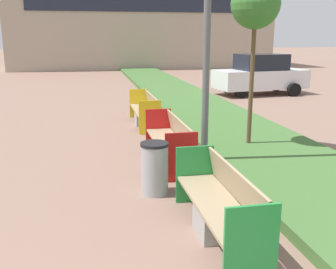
# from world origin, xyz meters

# --- Properties ---
(planter_grass_strip) EXTENTS (2.80, 120.00, 0.18)m
(planter_grass_strip) POSITION_xyz_m (3.20, 12.00, 0.09)
(planter_grass_strip) COLOR #426B33
(planter_grass_strip) RESTS_ON ground
(building_backdrop) EXTENTS (21.58, 7.13, 9.24)m
(building_backdrop) POSITION_xyz_m (4.00, 34.69, 4.62)
(building_backdrop) COLOR tan
(building_backdrop) RESTS_ON ground
(bench_green_frame) EXTENTS (0.65, 2.33, 0.94)m
(bench_green_frame) POSITION_xyz_m (0.94, 4.25, 0.37)
(bench_green_frame) COLOR #9E9B96
(bench_green_frame) RESTS_ON ground
(bench_red_frame) EXTENTS (0.65, 2.47, 0.94)m
(bench_red_frame) POSITION_xyz_m (0.94, 7.55, 0.38)
(bench_red_frame) COLOR #9E9B96
(bench_red_frame) RESTS_ON ground
(bench_yellow_frame) EXTENTS (0.65, 2.46, 0.94)m
(bench_yellow_frame) POSITION_xyz_m (0.94, 11.29, 0.38)
(bench_yellow_frame) COLOR #9E9B96
(bench_yellow_frame) RESTS_ON ground
(litter_bin) EXTENTS (0.48, 0.48, 0.90)m
(litter_bin) POSITION_xyz_m (0.32, 5.86, 0.45)
(litter_bin) COLOR #9EA0A5
(litter_bin) RESTS_ON ground
(sapling_tree_near) EXTENTS (1.09, 1.09, 3.88)m
(sapling_tree_near) POSITION_xyz_m (2.95, 8.05, 3.29)
(sapling_tree_near) COLOR brown
(sapling_tree_near) RESTS_ON ground
(parked_car_distant) EXTENTS (4.38, 2.24, 1.86)m
(parked_car_distant) POSITION_xyz_m (7.11, 16.66, 0.91)
(parked_car_distant) COLOR silver
(parked_car_distant) RESTS_ON ground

